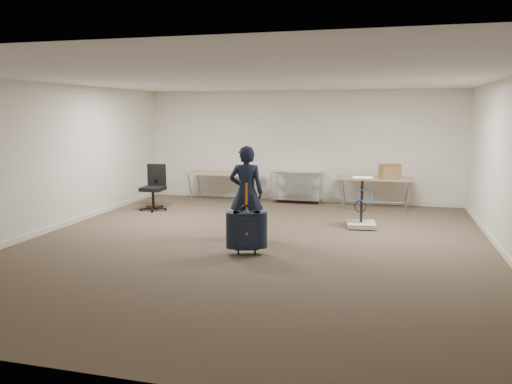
# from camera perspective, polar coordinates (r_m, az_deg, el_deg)

# --- Properties ---
(ground) EXTENTS (9.00, 9.00, 0.00)m
(ground) POSITION_cam_1_polar(r_m,az_deg,el_deg) (8.61, -0.29, -6.04)
(ground) COLOR #423228
(ground) RESTS_ON ground
(room_shell) EXTENTS (8.00, 9.00, 9.00)m
(room_shell) POSITION_cam_1_polar(r_m,az_deg,el_deg) (9.90, 1.81, -3.74)
(room_shell) COLOR beige
(room_shell) RESTS_ON ground
(folding_table_left) EXTENTS (1.80, 0.75, 0.73)m
(folding_table_left) POSITION_cam_1_polar(r_m,az_deg,el_deg) (12.74, -3.90, 1.99)
(folding_table_left) COLOR #927959
(folding_table_left) RESTS_ON ground
(folding_table_right) EXTENTS (1.80, 0.75, 0.73)m
(folding_table_right) POSITION_cam_1_polar(r_m,az_deg,el_deg) (12.08, 13.44, 1.37)
(folding_table_right) COLOR #927959
(folding_table_right) RESTS_ON ground
(wire_shelf) EXTENTS (1.22, 0.47, 0.80)m
(wire_shelf) POSITION_cam_1_polar(r_m,az_deg,el_deg) (12.54, 4.73, 0.77)
(wire_shelf) COLOR silver
(wire_shelf) RESTS_ON ground
(person) EXTENTS (0.66, 0.48, 1.67)m
(person) POSITION_cam_1_polar(r_m,az_deg,el_deg) (8.90, -1.11, -0.04)
(person) COLOR black
(person) RESTS_ON ground
(suitcase) EXTENTS (0.48, 0.36, 1.15)m
(suitcase) POSITION_cam_1_polar(r_m,az_deg,el_deg) (7.95, -1.08, -4.41)
(suitcase) COLOR #151C30
(suitcase) RESTS_ON ground
(office_chair) EXTENTS (0.64, 0.64, 1.06)m
(office_chair) POSITION_cam_1_polar(r_m,az_deg,el_deg) (11.83, -11.59, -0.48)
(office_chair) COLOR black
(office_chair) RESTS_ON ground
(equipment_cart) EXTENTS (0.61, 0.61, 1.00)m
(equipment_cart) POSITION_cam_1_polar(r_m,az_deg,el_deg) (10.01, 11.97, -2.55)
(equipment_cart) COLOR beige
(equipment_cart) RESTS_ON ground
(cardboard_box) EXTENTS (0.52, 0.45, 0.32)m
(cardboard_box) POSITION_cam_1_polar(r_m,az_deg,el_deg) (12.03, 15.06, 2.30)
(cardboard_box) COLOR olive
(cardboard_box) RESTS_ON folding_table_right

